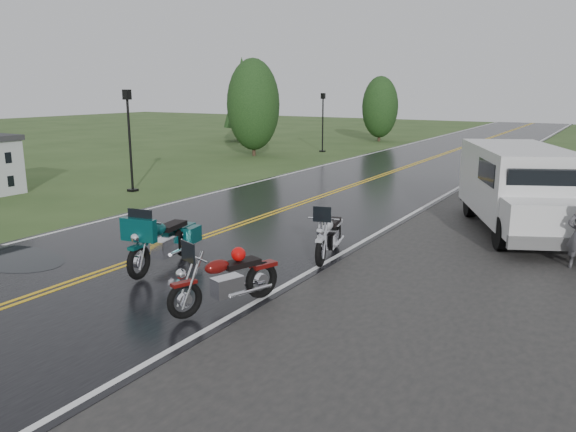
# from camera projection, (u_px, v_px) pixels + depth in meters

# --- Properties ---
(ground) EXTENTS (120.00, 120.00, 0.00)m
(ground) POSITION_uv_depth(u_px,v_px,m) (140.00, 261.00, 12.95)
(ground) COLOR #2D471E
(ground) RESTS_ON ground
(road) EXTENTS (8.00, 100.00, 0.04)m
(road) POSITION_uv_depth(u_px,v_px,m) (334.00, 192.00, 21.29)
(road) COLOR black
(road) RESTS_ON ground
(motorcycle_red) EXTENTS (1.51, 2.37, 1.32)m
(motorcycle_red) POSITION_uv_depth(u_px,v_px,m) (184.00, 285.00, 9.43)
(motorcycle_red) COLOR #560B09
(motorcycle_red) RESTS_ON ground
(motorcycle_teal) EXTENTS (1.33, 2.59, 1.46)m
(motorcycle_teal) POSITION_uv_depth(u_px,v_px,m) (138.00, 248.00, 11.37)
(motorcycle_teal) COLOR #053C3D
(motorcycle_teal) RESTS_ON ground
(motorcycle_silver) EXTENTS (1.34, 2.35, 1.31)m
(motorcycle_silver) POSITION_uv_depth(u_px,v_px,m) (321.00, 241.00, 12.20)
(motorcycle_silver) COLOR #B1B4B9
(motorcycle_silver) RESTS_ON ground
(van_white) EXTENTS (4.60, 6.43, 2.37)m
(van_white) POSITION_uv_depth(u_px,v_px,m) (504.00, 203.00, 13.48)
(van_white) COLOR silver
(van_white) RESTS_ON ground
(lamp_post_near_left) EXTENTS (0.33, 0.33, 3.88)m
(lamp_post_near_left) POSITION_uv_depth(u_px,v_px,m) (130.00, 141.00, 21.20)
(lamp_post_near_left) COLOR black
(lamp_post_near_left) RESTS_ON ground
(lamp_post_far_left) EXTENTS (0.31, 0.31, 3.62)m
(lamp_post_far_left) POSITION_uv_depth(u_px,v_px,m) (323.00, 122.00, 34.55)
(lamp_post_far_left) COLOR black
(lamp_post_far_left) RESTS_ON ground
(tree_left_mid) EXTENTS (3.04, 3.04, 4.75)m
(tree_left_mid) POSITION_uv_depth(u_px,v_px,m) (253.00, 115.00, 32.43)
(tree_left_mid) COLOR #1E3D19
(tree_left_mid) RESTS_ON ground
(tree_left_far) EXTENTS (2.64, 2.64, 4.06)m
(tree_left_far) POSITION_uv_depth(u_px,v_px,m) (380.00, 114.00, 41.30)
(tree_left_far) COLOR #1E3D19
(tree_left_far) RESTS_ON ground
(pine_left_far) EXTENTS (2.85, 2.85, 5.94)m
(pine_left_far) POSITION_uv_depth(u_px,v_px,m) (242.00, 101.00, 41.40)
(pine_left_far) COLOR #1E3D19
(pine_left_far) RESTS_ON ground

